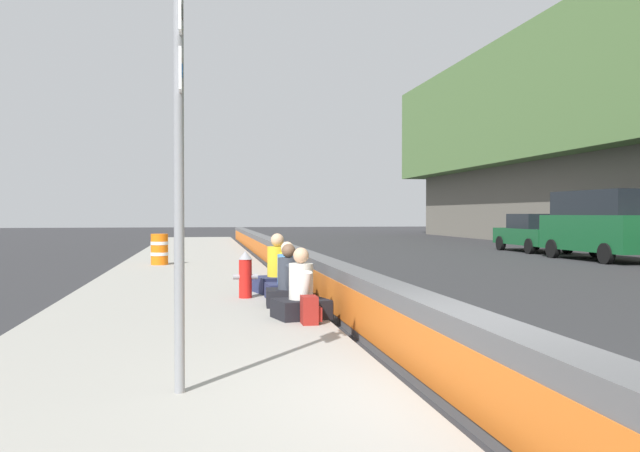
% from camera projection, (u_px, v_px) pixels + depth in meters
% --- Properties ---
extents(ground_plane, '(160.00, 160.00, 0.00)m').
position_uv_depth(ground_plane, '(474.00, 413.00, 5.68)').
color(ground_plane, '#2B2B2D').
rests_on(ground_plane, ground).
extents(sidewalk_strip, '(80.00, 4.40, 0.14)m').
position_uv_depth(sidewalk_strip, '(156.00, 422.00, 5.21)').
color(sidewalk_strip, gray).
rests_on(sidewalk_strip, ground_plane).
extents(jersey_barrier, '(76.00, 0.45, 0.85)m').
position_uv_depth(jersey_barrier, '(473.00, 364.00, 5.67)').
color(jersey_barrier, '#545456').
rests_on(jersey_barrier, ground_plane).
extents(route_sign_post, '(0.44, 0.09, 3.60)m').
position_uv_depth(route_sign_post, '(179.00, 156.00, 5.79)').
color(route_sign_post, gray).
rests_on(route_sign_post, sidewalk_strip).
extents(fire_hydrant, '(0.26, 0.46, 0.88)m').
position_uv_depth(fire_hydrant, '(245.00, 274.00, 12.37)').
color(fire_hydrant, red).
rests_on(fire_hydrant, sidewalk_strip).
extents(seated_person_foreground, '(0.81, 0.89, 1.06)m').
position_uv_depth(seated_person_foreground, '(301.00, 296.00, 9.96)').
color(seated_person_foreground, black).
rests_on(seated_person_foreground, sidewalk_strip).
extents(seated_person_middle, '(0.70, 0.81, 1.06)m').
position_uv_depth(seated_person_middle, '(289.00, 286.00, 11.31)').
color(seated_person_middle, black).
rests_on(seated_person_middle, sidewalk_strip).
extents(seated_person_rear, '(0.69, 0.80, 1.06)m').
position_uv_depth(seated_person_rear, '(287.00, 281.00, 12.26)').
color(seated_person_rear, '#23284C').
rests_on(seated_person_rear, sidewalk_strip).
extents(seated_person_far, '(0.90, 0.99, 1.18)m').
position_uv_depth(seated_person_far, '(277.00, 274.00, 13.25)').
color(seated_person_far, '#23284C').
rests_on(seated_person_far, sidewalk_strip).
extents(backpack, '(0.32, 0.28, 0.40)m').
position_uv_depth(backpack, '(310.00, 310.00, 9.44)').
color(backpack, maroon).
rests_on(backpack, sidewalk_strip).
extents(construction_barrel, '(0.54, 0.54, 0.95)m').
position_uv_depth(construction_barrel, '(159.00, 249.00, 20.44)').
color(construction_barrel, orange).
rests_on(construction_barrel, sidewalk_strip).
extents(parked_car_fourth, '(5.17, 2.25, 2.56)m').
position_uv_depth(parked_car_fourth, '(601.00, 224.00, 24.20)').
color(parked_car_fourth, '#145128').
rests_on(parked_car_fourth, ground_plane).
extents(parked_car_midline, '(4.52, 1.99, 1.71)m').
position_uv_depth(parked_car_midline, '(533.00, 233.00, 29.74)').
color(parked_car_midline, '#145128').
rests_on(parked_car_midline, ground_plane).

